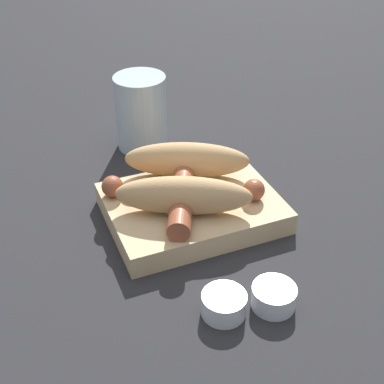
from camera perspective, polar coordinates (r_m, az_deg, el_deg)
name	(u,v)px	position (r m, az deg, el deg)	size (l,w,h in m)	color
ground_plane	(192,217)	(0.68, 0.00, -2.70)	(3.00, 3.00, 0.00)	#232326
food_tray	(192,208)	(0.67, 0.00, -1.72)	(0.21, 0.16, 0.03)	tan
bread_roll	(185,177)	(0.66, -0.72, 1.63)	(0.20, 0.18, 0.05)	tan
sausage	(183,188)	(0.66, -0.98, 0.41)	(0.19, 0.17, 0.03)	brown
pickled_veggies	(138,193)	(0.67, -5.81, -0.13)	(0.06, 0.06, 0.00)	#F99E4C
condiment_cup_near	(224,305)	(0.55, 3.41, -11.96)	(0.05, 0.05, 0.02)	silver
condiment_cup_far	(274,298)	(0.57, 8.70, -11.08)	(0.05, 0.05, 0.02)	silver
drink_glass	(141,112)	(0.81, -5.43, 8.47)	(0.08, 0.08, 0.11)	silver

